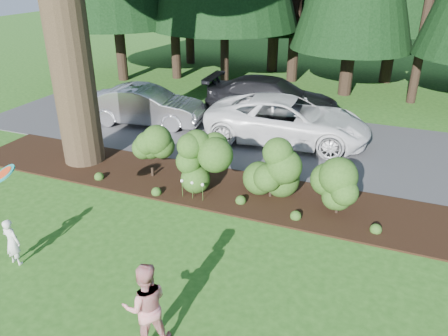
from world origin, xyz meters
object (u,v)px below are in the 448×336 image
at_px(car_dark_suv, 272,98).
at_px(adult, 146,305).
at_px(frisbee, 4,174).
at_px(car_silver_wagon, 146,106).
at_px(child, 12,242).
at_px(car_white_suv, 288,120).

height_order(car_dark_suv, adult, car_dark_suv).
bearing_deg(frisbee, adult, -12.71).
xyz_separation_m(car_silver_wagon, child, (1.97, -8.61, -0.23)).
bearing_deg(frisbee, child, 178.63).
distance_m(car_dark_suv, child, 11.49).
xyz_separation_m(car_white_suv, adult, (0.14, -9.66, -0.03)).
bearing_deg(car_silver_wagon, child, -175.93).
distance_m(car_dark_suv, adult, 12.11).
relative_size(adult, frisbee, 2.92).
bearing_deg(car_silver_wagon, adult, -157.67).
bearing_deg(car_silver_wagon, car_dark_suv, -67.38).
bearing_deg(child, car_silver_wagon, -74.18).
xyz_separation_m(car_silver_wagon, car_white_suv, (5.54, 0.26, 0.05)).
bearing_deg(child, car_dark_suv, -98.80).
height_order(child, frisbee, frisbee).
relative_size(car_silver_wagon, car_white_suv, 0.79).
distance_m(car_silver_wagon, car_dark_suv, 5.05).
relative_size(car_white_suv, child, 5.27).
bearing_deg(adult, child, -48.31).
distance_m(car_white_suv, adult, 9.66).
xyz_separation_m(car_silver_wagon, car_dark_suv, (4.31, 2.63, 0.06)).
height_order(car_silver_wagon, child, car_silver_wagon).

